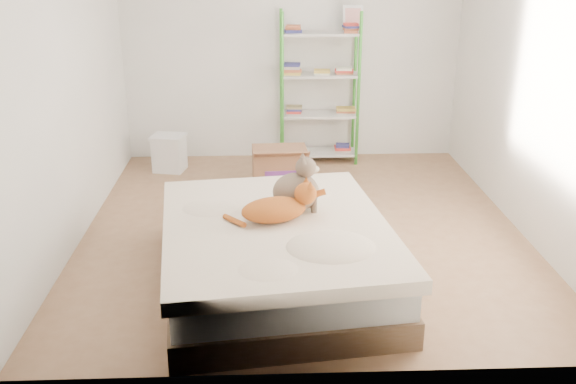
{
  "coord_description": "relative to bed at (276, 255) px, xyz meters",
  "views": [
    {
      "loc": [
        -0.34,
        -5.21,
        2.34
      ],
      "look_at": [
        -0.16,
        -0.75,
        0.62
      ],
      "focal_mm": 40.0,
      "sensor_mm": 36.0,
      "label": 1
    }
  ],
  "objects": [
    {
      "name": "room",
      "position": [
        0.26,
        1.05,
        1.05
      ],
      "size": [
        3.81,
        4.21,
        2.61
      ],
      "color": "#A17D5A",
      "rests_on": "ground"
    },
    {
      "name": "bed",
      "position": [
        0.0,
        0.0,
        0.0
      ],
      "size": [
        1.81,
        2.15,
        0.5
      ],
      "rotation": [
        0.0,
        0.0,
        0.12
      ],
      "color": "brown",
      "rests_on": "ground"
    },
    {
      "name": "orange_cat",
      "position": [
        -0.01,
        0.03,
        0.36
      ],
      "size": [
        0.61,
        0.42,
        0.22
      ],
      "primitive_type": null,
      "rotation": [
        0.0,
        0.0,
        0.24
      ],
      "color": "orange",
      "rests_on": "bed"
    },
    {
      "name": "grey_cat",
      "position": [
        0.16,
        0.23,
        0.46
      ],
      "size": [
        0.37,
        0.31,
        0.42
      ],
      "primitive_type": null,
      "rotation": [
        0.0,
        0.0,
        1.56
      ],
      "color": "#7A6B54",
      "rests_on": "bed"
    },
    {
      "name": "shelf_unit",
      "position": [
        0.57,
        2.93,
        0.58
      ],
      "size": [
        0.91,
        0.36,
        1.74
      ],
      "color": "green",
      "rests_on": "ground"
    },
    {
      "name": "cardboard_box",
      "position": [
        0.09,
        2.13,
        -0.05
      ],
      "size": [
        0.58,
        0.55,
        0.45
      ],
      "rotation": [
        0.0,
        0.0,
        0.05
      ],
      "color": "#A87153",
      "rests_on": "ground"
    },
    {
      "name": "white_bin",
      "position": [
        -1.12,
        2.64,
        -0.05
      ],
      "size": [
        0.41,
        0.37,
        0.4
      ],
      "rotation": [
        0.0,
        0.0,
        -0.21
      ],
      "color": "white",
      "rests_on": "ground"
    }
  ]
}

